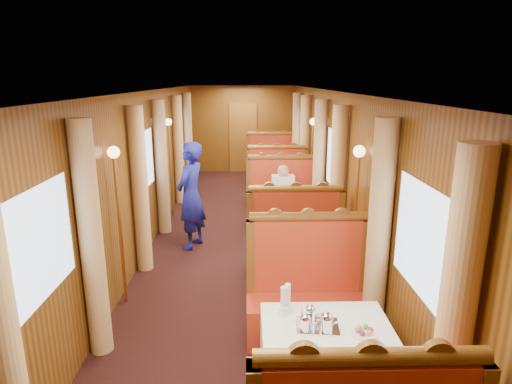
{
  "coord_description": "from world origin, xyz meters",
  "views": [
    {
      "loc": [
        0.11,
        -6.57,
        2.68
      ],
      "look_at": [
        0.24,
        -0.42,
        1.05
      ],
      "focal_mm": 30.0,
      "sensor_mm": 36.0,
      "label": 1
    }
  ],
  "objects_px": {
    "table_far": "(273,177)",
    "fruit_plate": "(364,332)",
    "tea_tray": "(317,326)",
    "teapot_right": "(326,325)",
    "banquette_mid_aft": "(282,205)",
    "rose_vase_mid": "(287,193)",
    "steward": "(191,196)",
    "passenger": "(283,191)",
    "banquette_far_aft": "(271,167)",
    "banquette_near_aft": "(308,298)",
    "table_mid": "(286,225)",
    "banquette_far_fwd": "(276,186)",
    "teapot_back": "(310,315)",
    "rose_vase_far": "(274,155)",
    "banquette_mid_fwd": "(293,246)",
    "teapot_left": "(305,325)",
    "table_near": "(324,364)"
  },
  "relations": [
    {
      "from": "table_far",
      "to": "fruit_plate",
      "type": "height_order",
      "value": "fruit_plate"
    },
    {
      "from": "table_far",
      "to": "tea_tray",
      "type": "bearing_deg",
      "value": -90.64
    },
    {
      "from": "teapot_right",
      "to": "banquette_mid_aft",
      "type": "bearing_deg",
      "value": 93.73
    },
    {
      "from": "rose_vase_mid",
      "to": "steward",
      "type": "relative_size",
      "value": 0.21
    },
    {
      "from": "passenger",
      "to": "banquette_far_aft",
      "type": "bearing_deg",
      "value": 90.0
    },
    {
      "from": "banquette_near_aft",
      "to": "table_mid",
      "type": "xyz_separation_m",
      "value": [
        0.0,
        2.49,
        -0.05
      ]
    },
    {
      "from": "banquette_far_fwd",
      "to": "teapot_right",
      "type": "xyz_separation_m",
      "value": [
        -0.02,
        -6.11,
        0.39
      ]
    },
    {
      "from": "teapot_back",
      "to": "rose_vase_far",
      "type": "bearing_deg",
      "value": 109.37
    },
    {
      "from": "banquette_mid_fwd",
      "to": "passenger",
      "type": "height_order",
      "value": "banquette_mid_fwd"
    },
    {
      "from": "banquette_mid_fwd",
      "to": "steward",
      "type": "bearing_deg",
      "value": 145.49
    },
    {
      "from": "banquette_mid_fwd",
      "to": "banquette_far_aft",
      "type": "height_order",
      "value": "same"
    },
    {
      "from": "teapot_back",
      "to": "fruit_plate",
      "type": "xyz_separation_m",
      "value": [
        0.4,
        -0.18,
        -0.04
      ]
    },
    {
      "from": "teapot_right",
      "to": "teapot_back",
      "type": "xyz_separation_m",
      "value": [
        -0.1,
        0.16,
        -0.01
      ]
    },
    {
      "from": "teapot_back",
      "to": "rose_vase_mid",
      "type": "bearing_deg",
      "value": 108.32
    },
    {
      "from": "steward",
      "to": "teapot_right",
      "type": "bearing_deg",
      "value": 42.83
    },
    {
      "from": "tea_tray",
      "to": "teapot_back",
      "type": "height_order",
      "value": "teapot_back"
    },
    {
      "from": "banquette_mid_aft",
      "to": "teapot_right",
      "type": "height_order",
      "value": "banquette_mid_aft"
    },
    {
      "from": "banquette_mid_fwd",
      "to": "teapot_left",
      "type": "relative_size",
      "value": 8.96
    },
    {
      "from": "table_mid",
      "to": "teapot_left",
      "type": "bearing_deg",
      "value": -92.97
    },
    {
      "from": "steward",
      "to": "teapot_back",
      "type": "bearing_deg",
      "value": 42.32
    },
    {
      "from": "banquette_far_aft",
      "to": "teapot_back",
      "type": "relative_size",
      "value": 9.44
    },
    {
      "from": "rose_vase_far",
      "to": "passenger",
      "type": "xyz_separation_m",
      "value": [
        -0.0,
        -2.76,
        -0.19
      ]
    },
    {
      "from": "table_far",
      "to": "banquette_far_aft",
      "type": "relative_size",
      "value": 0.78
    },
    {
      "from": "tea_tray",
      "to": "banquette_far_aft",
      "type": "bearing_deg",
      "value": 89.44
    },
    {
      "from": "banquette_far_aft",
      "to": "steward",
      "type": "distance_m",
      "value": 4.75
    },
    {
      "from": "teapot_back",
      "to": "steward",
      "type": "distance_m",
      "value": 3.78
    },
    {
      "from": "banquette_far_fwd",
      "to": "teapot_left",
      "type": "xyz_separation_m",
      "value": [
        -0.19,
        -6.09,
        0.39
      ]
    },
    {
      "from": "table_near",
      "to": "teapot_back",
      "type": "height_order",
      "value": "teapot_back"
    },
    {
      "from": "table_near",
      "to": "fruit_plate",
      "type": "height_order",
      "value": "fruit_plate"
    },
    {
      "from": "banquette_near_aft",
      "to": "rose_vase_mid",
      "type": "bearing_deg",
      "value": 90.01
    },
    {
      "from": "rose_vase_far",
      "to": "passenger",
      "type": "bearing_deg",
      "value": -90.1
    },
    {
      "from": "table_far",
      "to": "banquette_far_fwd",
      "type": "relative_size",
      "value": 0.78
    },
    {
      "from": "banquette_mid_fwd",
      "to": "steward",
      "type": "distance_m",
      "value": 1.92
    },
    {
      "from": "banquette_near_aft",
      "to": "rose_vase_far",
      "type": "relative_size",
      "value": 3.72
    },
    {
      "from": "banquette_far_fwd",
      "to": "teapot_left",
      "type": "distance_m",
      "value": 6.11
    },
    {
      "from": "banquette_far_aft",
      "to": "fruit_plate",
      "type": "xyz_separation_m",
      "value": [
        0.27,
        -8.16,
        0.35
      ]
    },
    {
      "from": "table_mid",
      "to": "table_far",
      "type": "xyz_separation_m",
      "value": [
        0.0,
        3.5,
        0.0
      ]
    },
    {
      "from": "banquette_far_aft",
      "to": "steward",
      "type": "xyz_separation_m",
      "value": [
        -1.54,
        -4.47,
        0.45
      ]
    },
    {
      "from": "banquette_mid_aft",
      "to": "banquette_far_aft",
      "type": "distance_m",
      "value": 3.5
    },
    {
      "from": "banquette_mid_aft",
      "to": "table_far",
      "type": "bearing_deg",
      "value": 90.0
    },
    {
      "from": "rose_vase_mid",
      "to": "steward",
      "type": "xyz_separation_m",
      "value": [
        -1.54,
        0.08,
        -0.06
      ]
    },
    {
      "from": "banquette_mid_aft",
      "to": "teapot_back",
      "type": "bearing_deg",
      "value": -91.64
    },
    {
      "from": "banquette_far_aft",
      "to": "rose_vase_far",
      "type": "height_order",
      "value": "banquette_far_aft"
    },
    {
      "from": "banquette_near_aft",
      "to": "banquette_mid_fwd",
      "type": "height_order",
      "value": "same"
    },
    {
      "from": "banquette_mid_aft",
      "to": "table_far",
      "type": "relative_size",
      "value": 1.28
    },
    {
      "from": "table_near",
      "to": "banquette_near_aft",
      "type": "relative_size",
      "value": 0.78
    },
    {
      "from": "table_far",
      "to": "teapot_left",
      "type": "distance_m",
      "value": 7.12
    },
    {
      "from": "fruit_plate",
      "to": "banquette_near_aft",
      "type": "bearing_deg",
      "value": 103.12
    },
    {
      "from": "tea_tray",
      "to": "steward",
      "type": "height_order",
      "value": "steward"
    },
    {
      "from": "teapot_left",
      "to": "teapot_back",
      "type": "height_order",
      "value": "teapot_left"
    }
  ]
}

